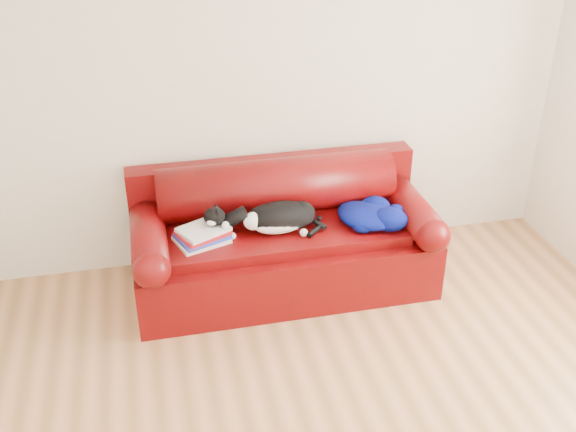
# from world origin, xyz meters

# --- Properties ---
(room_shell) EXTENTS (4.52, 4.02, 2.61)m
(room_shell) POSITION_xyz_m (0.12, 0.02, 1.67)
(room_shell) COLOR beige
(room_shell) RESTS_ON ground
(sofa_base) EXTENTS (2.10, 0.90, 0.50)m
(sofa_base) POSITION_xyz_m (0.02, 1.49, 0.24)
(sofa_base) COLOR #3A0302
(sofa_base) RESTS_ON ground
(sofa_back) EXTENTS (2.10, 1.01, 0.88)m
(sofa_back) POSITION_xyz_m (0.02, 1.74, 0.54)
(sofa_back) COLOR #3A0302
(sofa_back) RESTS_ON ground
(book_stack) EXTENTS (0.40, 0.35, 0.10)m
(book_stack) POSITION_xyz_m (-0.56, 1.40, 0.55)
(book_stack) COLOR silver
(book_stack) RESTS_ON sofa_base
(cat) EXTENTS (0.70, 0.28, 0.25)m
(cat) POSITION_xyz_m (-0.02, 1.43, 0.60)
(cat) COLOR black
(cat) RESTS_ON sofa_base
(blanket) EXTENTS (0.53, 0.52, 0.16)m
(blanket) POSITION_xyz_m (0.63, 1.39, 0.57)
(blanket) COLOR #020E45
(blanket) RESTS_ON sofa_base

